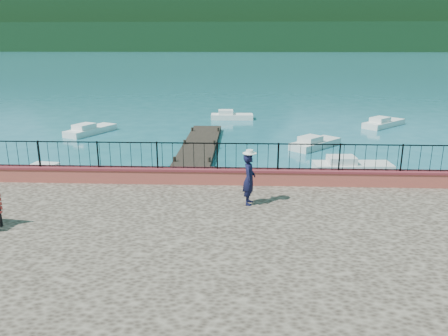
# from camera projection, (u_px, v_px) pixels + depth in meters

# --- Properties ---
(ground) EXTENTS (2000.00, 2000.00, 0.00)m
(ground) POSITION_uv_depth(u_px,v_px,m) (220.00, 261.00, 12.91)
(ground) COLOR #19596B
(ground) RESTS_ON ground
(parapet) EXTENTS (28.00, 0.46, 0.58)m
(parapet) POSITION_uv_depth(u_px,v_px,m) (225.00, 176.00, 16.04)
(parapet) COLOR #A5413B
(parapet) RESTS_ON promenade
(railing) EXTENTS (27.00, 0.05, 0.95)m
(railing) POSITION_uv_depth(u_px,v_px,m) (225.00, 156.00, 15.83)
(railing) COLOR black
(railing) RESTS_ON parapet
(dock) EXTENTS (2.00, 16.00, 0.30)m
(dock) POSITION_uv_depth(u_px,v_px,m) (196.00, 155.00, 24.46)
(dock) COLOR #2D231C
(dock) RESTS_ON ground
(far_forest) EXTENTS (900.00, 60.00, 18.00)m
(far_forest) POSITION_uv_depth(u_px,v_px,m) (243.00, 37.00, 298.23)
(far_forest) COLOR black
(far_forest) RESTS_ON ground
(foothills) EXTENTS (900.00, 120.00, 44.00)m
(foothills) POSITION_uv_depth(u_px,v_px,m) (244.00, 21.00, 352.18)
(foothills) COLOR black
(foothills) RESTS_ON ground
(companion_hill) EXTENTS (448.00, 384.00, 180.00)m
(companion_hill) POSITION_uv_depth(u_px,v_px,m) (421.00, 47.00, 540.81)
(companion_hill) COLOR #142D23
(companion_hill) RESTS_ON ground
(person) EXTENTS (0.45, 0.64, 1.68)m
(person) POSITION_uv_depth(u_px,v_px,m) (249.00, 179.00, 13.90)
(person) COLOR black
(person) RESTS_ON promenade
(hat) EXTENTS (0.44, 0.44, 0.12)m
(hat) POSITION_uv_depth(u_px,v_px,m) (250.00, 152.00, 13.65)
(hat) COLOR white
(hat) RESTS_ON person
(boat_0) EXTENTS (3.46, 1.69, 0.80)m
(boat_0) POSITION_uv_depth(u_px,v_px,m) (54.00, 173.00, 20.27)
(boat_0) COLOR silver
(boat_0) RESTS_ON ground
(boat_1) EXTENTS (3.90, 1.49, 0.80)m
(boat_1) POSITION_uv_depth(u_px,v_px,m) (353.00, 164.00, 21.75)
(boat_1) COLOR silver
(boat_1) RESTS_ON ground
(boat_2) EXTENTS (3.49, 3.55, 0.80)m
(boat_2) POSITION_uv_depth(u_px,v_px,m) (315.00, 141.00, 26.71)
(boat_2) COLOR silver
(boat_2) RESTS_ON ground
(boat_3) EXTENTS (2.88, 4.20, 0.80)m
(boat_3) POSITION_uv_depth(u_px,v_px,m) (91.00, 128.00, 30.79)
(boat_3) COLOR white
(boat_3) RESTS_ON ground
(boat_4) EXTENTS (3.52, 1.42, 0.80)m
(boat_4) POSITION_uv_depth(u_px,v_px,m) (232.00, 114.00, 36.47)
(boat_4) COLOR silver
(boat_4) RESTS_ON ground
(boat_5) EXTENTS (3.88, 3.82, 0.80)m
(boat_5) POSITION_uv_depth(u_px,v_px,m) (384.00, 121.00, 33.36)
(boat_5) COLOR silver
(boat_5) RESTS_ON ground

